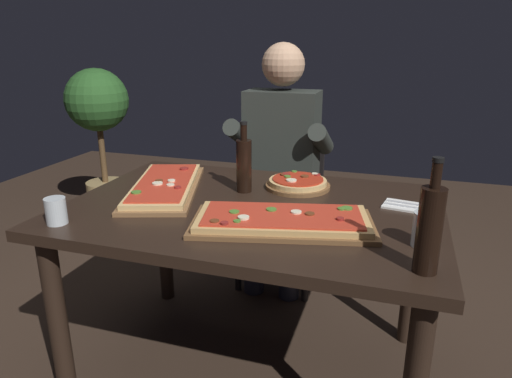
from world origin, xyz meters
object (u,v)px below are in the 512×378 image
(dining_table, at_px, (252,228))
(pizza_round_far, at_px, (298,183))
(wine_bottle_dark, at_px, (430,228))
(oil_bottle_amber, at_px, (244,164))
(pizza_rectangular_front, at_px, (282,220))
(diner_chair, at_px, (284,196))
(seated_diner, at_px, (280,158))
(potted_plant_corner, at_px, (99,123))
(pizza_rectangular_left, at_px, (165,186))
(tumbler_near_camera, at_px, (56,213))
(tumbler_far_side, at_px, (425,232))

(dining_table, relative_size, pizza_round_far, 5.11)
(wine_bottle_dark, bearing_deg, oil_bottle_amber, 144.03)
(pizza_rectangular_front, xyz_separation_m, pizza_round_far, (-0.04, 0.43, -0.00))
(diner_chair, bearing_deg, pizza_round_far, -70.78)
(seated_diner, relative_size, potted_plant_corner, 1.16)
(pizza_rectangular_left, distance_m, tumbler_near_camera, 0.47)
(tumbler_near_camera, distance_m, seated_diner, 1.21)
(tumbler_near_camera, height_order, tumbler_far_side, tumbler_far_side)
(oil_bottle_amber, distance_m, tumbler_near_camera, 0.73)
(tumbler_near_camera, xyz_separation_m, tumbler_far_side, (1.19, 0.19, 0.01))
(dining_table, relative_size, potted_plant_corner, 1.22)
(oil_bottle_amber, xyz_separation_m, tumbler_near_camera, (-0.49, -0.53, -0.08))
(diner_chair, bearing_deg, wine_bottle_dark, -59.95)
(oil_bottle_amber, bearing_deg, tumbler_far_side, -25.63)
(wine_bottle_dark, bearing_deg, pizza_round_far, 128.56)
(pizza_rectangular_left, height_order, seated_diner, seated_diner)
(pizza_rectangular_left, bearing_deg, tumbler_far_side, -13.47)
(tumbler_near_camera, bearing_deg, oil_bottle_amber, 46.85)
(dining_table, xyz_separation_m, wine_bottle_dark, (0.61, -0.35, 0.22))
(dining_table, distance_m, pizza_rectangular_left, 0.42)
(diner_chair, bearing_deg, seated_diner, -90.00)
(wine_bottle_dark, height_order, seated_diner, seated_diner)
(pizza_rectangular_left, bearing_deg, potted_plant_corner, 134.57)
(pizza_round_far, height_order, potted_plant_corner, potted_plant_corner)
(dining_table, xyz_separation_m, tumbler_near_camera, (-0.58, -0.37, 0.14))
(pizza_round_far, xyz_separation_m, tumbler_far_side, (0.50, -0.45, 0.03))
(potted_plant_corner, bearing_deg, tumbler_far_side, -33.47)
(pizza_round_far, bearing_deg, wine_bottle_dark, -51.44)
(tumbler_far_side, height_order, seated_diner, seated_diner)
(pizza_round_far, xyz_separation_m, wine_bottle_dark, (0.49, -0.62, 0.11))
(wine_bottle_dark, distance_m, potted_plant_corner, 2.76)
(pizza_rectangular_front, relative_size, oil_bottle_amber, 2.27)
(oil_bottle_amber, height_order, diner_chair, oil_bottle_amber)
(pizza_rectangular_left, distance_m, seated_diner, 0.74)
(pizza_round_far, distance_m, tumbler_far_side, 0.67)
(dining_table, relative_size, wine_bottle_dark, 4.38)
(pizza_rectangular_front, bearing_deg, tumbler_far_side, -2.67)
(oil_bottle_amber, distance_m, seated_diner, 0.59)
(pizza_round_far, height_order, tumbler_near_camera, tumbler_near_camera)
(potted_plant_corner, bearing_deg, pizza_rectangular_front, -39.26)
(pizza_round_far, height_order, oil_bottle_amber, oil_bottle_amber)
(pizza_rectangular_front, relative_size, tumbler_far_side, 6.15)
(pizza_rectangular_front, bearing_deg, tumbler_near_camera, -163.85)
(dining_table, bearing_deg, pizza_rectangular_left, 171.34)
(tumbler_near_camera, distance_m, potted_plant_corner, 1.96)
(pizza_round_far, bearing_deg, dining_table, -113.53)
(dining_table, xyz_separation_m, pizza_round_far, (0.12, 0.27, 0.11))
(tumbler_far_side, bearing_deg, diner_chair, 124.02)
(pizza_round_far, xyz_separation_m, potted_plant_corner, (-1.73, 1.02, -0.01))
(seated_diner, xyz_separation_m, potted_plant_corner, (-1.52, 0.55, 0.01))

